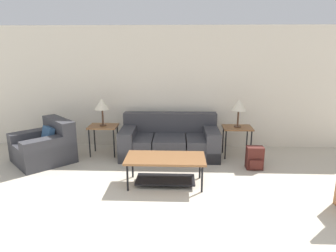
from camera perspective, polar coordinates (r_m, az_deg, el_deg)
name	(u,v)px	position (r m, az deg, el deg)	size (l,w,h in m)	color
wall_back	(171,88)	(6.52, 0.62, 7.24)	(8.93, 0.06, 2.60)	silver
couch	(170,141)	(6.13, 0.33, -2.92)	(1.97, 1.02, 0.82)	#38383D
armchair	(45,147)	(6.26, -22.37, -3.72)	(1.37, 1.37, 0.80)	#38383D
coffee_table	(165,164)	(4.80, -0.51, -7.30)	(1.26, 0.63, 0.46)	brown
side_table_left	(103,129)	(6.23, -12.22, -0.53)	(0.57, 0.45, 0.61)	brown
side_table_right	(237,130)	(6.14, 13.06, -0.78)	(0.57, 0.45, 0.61)	brown
table_lamp_left	(102,104)	(6.12, -12.47, 4.02)	(0.30, 0.30, 0.56)	#472D1E
table_lamp_right	(239,105)	(6.03, 13.33, 3.83)	(0.30, 0.30, 0.56)	#472D1E
backpack	(255,158)	(5.68, 16.17, -5.90)	(0.30, 0.27, 0.42)	#4C1E19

